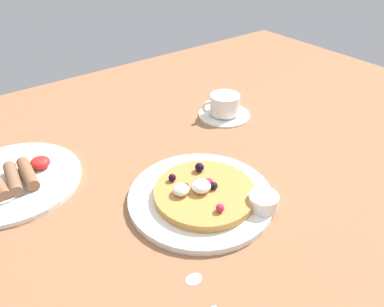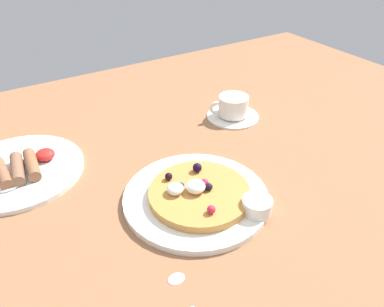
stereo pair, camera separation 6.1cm
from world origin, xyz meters
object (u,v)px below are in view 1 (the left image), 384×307
at_px(teaspoon, 209,300).
at_px(coffee_saucer, 224,114).
at_px(pancake_plate, 201,197).
at_px(coffee_cup, 224,104).
at_px(breakfast_plate, 13,181).
at_px(syrup_ramekin, 263,201).

bearing_deg(teaspoon, coffee_saucer, 46.55).
relative_size(pancake_plate, coffee_cup, 2.64).
height_order(breakfast_plate, teaspoon, breakfast_plate).
height_order(pancake_plate, coffee_saucer, pancake_plate).
bearing_deg(pancake_plate, teaspoon, -125.21).
xyz_separation_m(pancake_plate, coffee_cup, (0.26, 0.23, 0.03)).
xyz_separation_m(syrup_ramekin, breakfast_plate, (-0.35, 0.37, -0.02)).
height_order(syrup_ramekin, coffee_cup, coffee_cup).
xyz_separation_m(pancake_plate, breakfast_plate, (-0.28, 0.28, -0.00)).
distance_m(coffee_saucer, teaspoon, 0.57).
height_order(syrup_ramekin, teaspoon, syrup_ramekin).
relative_size(syrup_ramekin, breakfast_plate, 0.20).
bearing_deg(syrup_ramekin, teaspoon, -156.57).
distance_m(pancake_plate, breakfast_plate, 0.39).
bearing_deg(breakfast_plate, coffee_saucer, -4.66).
bearing_deg(syrup_ramekin, coffee_saucer, 59.42).
distance_m(syrup_ramekin, breakfast_plate, 0.51).
distance_m(breakfast_plate, coffee_cup, 0.54).
bearing_deg(teaspoon, coffee_cup, 46.68).
relative_size(pancake_plate, breakfast_plate, 1.02).
bearing_deg(breakfast_plate, syrup_ramekin, -47.09).
height_order(coffee_saucer, teaspoon, coffee_saucer).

